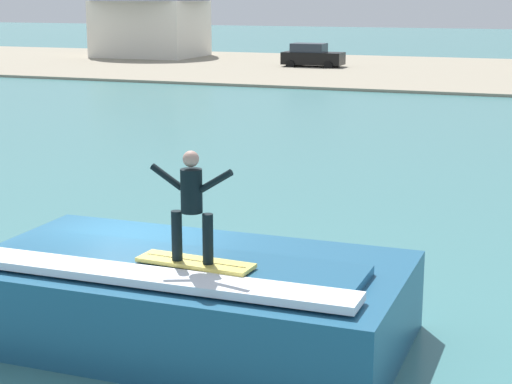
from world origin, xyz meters
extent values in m
plane|color=#3E7879|center=(0.00, 0.00, 0.00)|extent=(260.00, 260.00, 0.00)
cube|color=#1F5679|center=(1.67, -1.31, 0.65)|extent=(6.80, 3.69, 1.30)
cube|color=#1F5679|center=(1.67, -1.77, 1.38)|extent=(5.78, 1.66, 0.14)
cube|color=white|center=(1.67, -2.51, 1.41)|extent=(6.12, 0.66, 0.12)
cube|color=#EAD159|center=(2.06, -1.91, 1.50)|extent=(1.82, 0.62, 0.06)
cube|color=black|center=(2.06, -1.91, 1.52)|extent=(1.65, 0.15, 0.01)
cylinder|color=black|center=(1.80, -1.97, 1.91)|extent=(0.16, 0.16, 0.76)
cylinder|color=black|center=(2.30, -1.97, 1.91)|extent=(0.16, 0.16, 0.76)
cylinder|color=black|center=(2.05, -1.97, 2.61)|extent=(0.32, 0.32, 0.65)
sphere|color=tan|center=(2.05, -1.97, 3.08)|extent=(0.24, 0.24, 0.24)
cylinder|color=black|center=(1.65, -1.97, 2.78)|extent=(0.52, 0.10, 0.37)
cylinder|color=black|center=(2.44, -1.97, 2.78)|extent=(0.52, 0.10, 0.37)
cube|color=gray|center=(0.00, 48.05, 0.08)|extent=(120.00, 26.70, 0.16)
cube|color=black|center=(-11.27, 48.33, 0.77)|extent=(4.48, 1.86, 0.90)
cube|color=#262D38|center=(-11.60, 48.33, 1.54)|extent=(2.46, 1.67, 0.64)
cylinder|color=black|center=(-9.81, 49.31, 0.32)|extent=(0.64, 0.22, 0.64)
cylinder|color=black|center=(-9.81, 47.34, 0.32)|extent=(0.64, 0.22, 0.64)
cylinder|color=black|center=(-12.72, 49.31, 0.32)|extent=(0.64, 0.22, 0.64)
cylinder|color=black|center=(-12.72, 47.34, 0.32)|extent=(0.64, 0.22, 0.64)
cube|color=silver|center=(-27.44, 53.68, 2.43)|extent=(8.34, 6.96, 4.86)
camera|label=1|loc=(7.17, -12.99, 5.39)|focal=60.12mm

